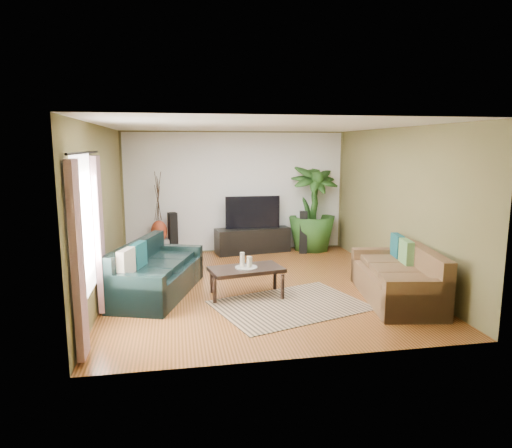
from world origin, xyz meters
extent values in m
plane|color=#9D5428|center=(0.00, 0.00, 0.00)|extent=(5.50, 5.50, 0.00)
plane|color=white|center=(0.00, 0.00, 2.70)|extent=(5.50, 5.50, 0.00)
plane|color=brown|center=(0.00, 2.75, 1.35)|extent=(5.00, 0.00, 5.00)
plane|color=brown|center=(0.00, -2.75, 1.35)|extent=(5.00, 0.00, 5.00)
plane|color=brown|center=(-2.50, 0.00, 1.35)|extent=(0.00, 5.50, 5.50)
plane|color=brown|center=(2.50, 0.00, 1.35)|extent=(0.00, 5.50, 5.50)
plane|color=white|center=(0.00, 2.74, 1.35)|extent=(4.90, 0.00, 4.90)
plane|color=white|center=(-2.48, -1.60, 1.40)|extent=(0.00, 1.80, 1.80)
cube|color=gray|center=(-2.43, -2.35, 1.15)|extent=(0.08, 0.35, 2.20)
cube|color=gray|center=(-2.43, -0.85, 1.15)|extent=(0.08, 0.35, 2.20)
cylinder|color=black|center=(-2.43, -1.60, 2.30)|extent=(0.03, 1.90, 0.03)
cube|color=black|center=(-1.67, -0.14, 0.42)|extent=(1.54, 2.30, 0.85)
cube|color=brown|center=(1.99, -1.05, 0.42)|extent=(1.26, 2.20, 0.85)
cube|color=tan|center=(0.30, -1.05, 0.01)|extent=(2.52, 2.11, 0.01)
cube|color=black|center=(-0.28, -0.48, 0.23)|extent=(1.24, 0.83, 0.47)
cylinder|color=gray|center=(-0.28, -0.48, 0.47)|extent=(0.35, 0.35, 0.02)
cylinder|color=beige|center=(-0.34, -0.45, 0.60)|extent=(0.07, 0.07, 0.23)
cylinder|color=beige|center=(-0.24, -0.52, 0.57)|extent=(0.07, 0.07, 0.18)
cylinder|color=beige|center=(-0.21, -0.42, 0.56)|extent=(0.07, 0.07, 0.15)
cube|color=black|center=(0.34, 2.50, 0.28)|extent=(1.73, 0.76, 0.56)
cube|color=black|center=(0.34, 2.50, 0.92)|extent=(1.22, 0.07, 0.72)
cube|color=black|center=(-1.43, 2.50, 0.48)|extent=(0.22, 0.23, 0.95)
cube|color=black|center=(1.44, 2.23, 0.47)|extent=(0.21, 0.23, 0.95)
imported|color=#204818|center=(1.72, 2.50, 0.97)|extent=(1.21, 1.21, 1.95)
cylinder|color=black|center=(1.72, 2.50, 0.14)|extent=(0.36, 0.36, 0.28)
cube|color=gray|center=(-1.72, 2.50, 0.19)|extent=(0.43, 0.43, 0.38)
ellipsoid|color=#9B361C|center=(-1.72, 2.50, 0.55)|extent=(0.35, 0.35, 0.48)
cube|color=brown|center=(-2.09, 1.13, 0.25)|extent=(0.57, 0.57, 0.50)
camera|label=1|loc=(-1.37, -7.43, 2.39)|focal=32.00mm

